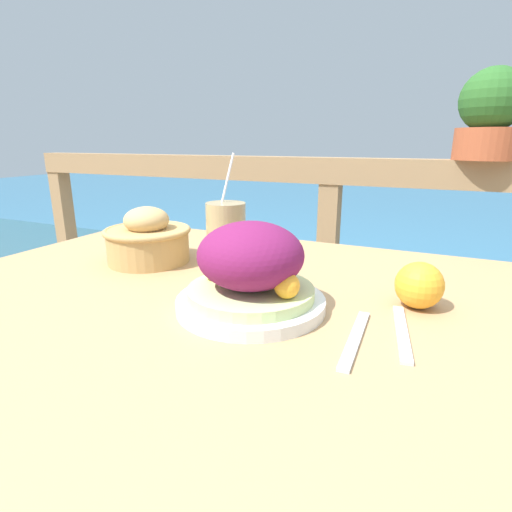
% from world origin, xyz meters
% --- Properties ---
extents(patio_table, '(1.16, 0.92, 0.76)m').
position_xyz_m(patio_table, '(0.00, 0.00, 0.67)').
color(patio_table, tan).
rests_on(patio_table, ground_plane).
extents(railing_fence, '(2.80, 0.08, 0.98)m').
position_xyz_m(railing_fence, '(0.00, 0.83, 0.74)').
color(railing_fence, '#937551').
rests_on(railing_fence, ground_plane).
extents(sea_backdrop, '(12.00, 4.00, 0.46)m').
position_xyz_m(sea_backdrop, '(0.00, 3.33, 0.23)').
color(sea_backdrop, teal).
rests_on(sea_backdrop, ground_plane).
extents(salad_plate, '(0.25, 0.25, 0.15)m').
position_xyz_m(salad_plate, '(0.09, -0.03, 0.83)').
color(salad_plate, silver).
rests_on(salad_plate, patio_table).
extents(drink_glass, '(0.08, 0.08, 0.24)m').
position_xyz_m(drink_glass, '(-0.05, 0.14, 0.84)').
color(drink_glass, tan).
rests_on(drink_glass, patio_table).
extents(bread_basket, '(0.19, 0.19, 0.13)m').
position_xyz_m(bread_basket, '(-0.24, 0.12, 0.82)').
color(bread_basket, tan).
rests_on(bread_basket, patio_table).
extents(potted_plant, '(0.18, 0.18, 0.26)m').
position_xyz_m(potted_plant, '(0.46, 0.83, 1.10)').
color(potted_plant, '#A34C2D').
rests_on(potted_plant, railing_fence).
extents(fork, '(0.02, 0.18, 0.00)m').
position_xyz_m(fork, '(0.27, -0.07, 0.77)').
color(fork, silver).
rests_on(fork, patio_table).
extents(knife, '(0.04, 0.18, 0.00)m').
position_xyz_m(knife, '(0.33, -0.02, 0.77)').
color(knife, silver).
rests_on(knife, patio_table).
extents(orange_near_basket, '(0.08, 0.08, 0.08)m').
position_xyz_m(orange_near_basket, '(0.34, 0.09, 0.80)').
color(orange_near_basket, '#F9A328').
rests_on(orange_near_basket, patio_table).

